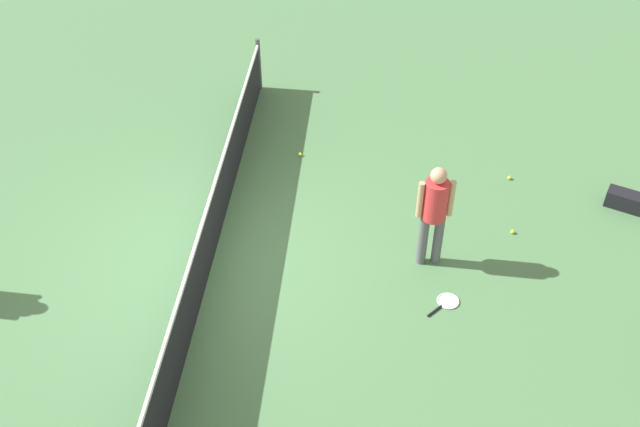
# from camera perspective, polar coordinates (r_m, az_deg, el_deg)

# --- Properties ---
(ground_plane) EXTENTS (40.00, 40.00, 0.00)m
(ground_plane) POSITION_cam_1_polar(r_m,az_deg,el_deg) (10.96, -8.40, -3.53)
(ground_plane) COLOR #4C7A4C
(court_net) EXTENTS (10.09, 0.09, 1.07)m
(court_net) POSITION_cam_1_polar(r_m,az_deg,el_deg) (10.62, -8.65, -1.57)
(court_net) COLOR #4C4C51
(court_net) RESTS_ON ground_plane
(player_near_side) EXTENTS (0.39, 0.53, 1.70)m
(player_near_side) POSITION_cam_1_polar(r_m,az_deg,el_deg) (10.26, 8.96, 0.38)
(player_near_side) COLOR #595960
(player_near_side) RESTS_ON ground_plane
(tennis_racket_near_player) EXTENTS (0.54, 0.53, 0.03)m
(tennis_racket_near_player) POSITION_cam_1_polar(r_m,az_deg,el_deg) (10.36, 9.90, -6.84)
(tennis_racket_near_player) COLOR white
(tennis_racket_near_player) RESTS_ON ground_plane
(tennis_ball_near_player) EXTENTS (0.07, 0.07, 0.07)m
(tennis_ball_near_player) POSITION_cam_1_polar(r_m,az_deg,el_deg) (11.63, 14.85, -1.39)
(tennis_ball_near_player) COLOR #C6E033
(tennis_ball_near_player) RESTS_ON ground_plane
(tennis_ball_by_net) EXTENTS (0.07, 0.07, 0.07)m
(tennis_ball_by_net) POSITION_cam_1_polar(r_m,az_deg,el_deg) (12.72, 14.61, 2.72)
(tennis_ball_by_net) COLOR #C6E033
(tennis_ball_by_net) RESTS_ON ground_plane
(tennis_ball_midcourt) EXTENTS (0.07, 0.07, 0.07)m
(tennis_ball_midcourt) POSITION_cam_1_polar(r_m,az_deg,el_deg) (12.87, -1.57, 4.65)
(tennis_ball_midcourt) COLOR #C6E033
(tennis_ball_midcourt) RESTS_ON ground_plane
(equipment_bag) EXTENTS (0.59, 0.84, 0.28)m
(equipment_bag) POSITION_cam_1_polar(r_m,az_deg,el_deg) (12.65, 23.40, 0.77)
(equipment_bag) COLOR black
(equipment_bag) RESTS_ON ground_plane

